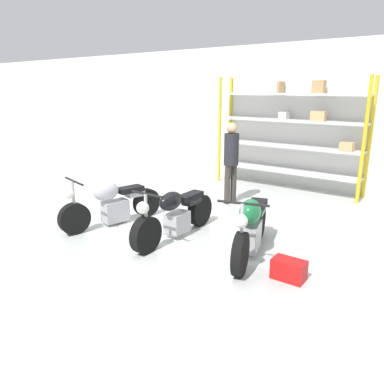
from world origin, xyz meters
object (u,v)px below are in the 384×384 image
at_px(motorcycle_silver, 112,203).
at_px(motorcycle_black, 175,215).
at_px(motorcycle_green, 251,227).
at_px(person_browsing, 231,156).
at_px(shelving_rack, 290,128).
at_px(toolbox, 289,270).

distance_m(motorcycle_silver, motorcycle_black, 1.38).
bearing_deg(motorcycle_green, motorcycle_black, -99.50).
height_order(motorcycle_black, person_browsing, person_browsing).
xyz_separation_m(shelving_rack, motorcycle_silver, (-1.59, -4.47, -1.13)).
bearing_deg(toolbox, shelving_rack, 112.99).
xyz_separation_m(motorcycle_silver, motorcycle_green, (2.73, 0.34, 0.04)).
bearing_deg(toolbox, motorcycle_green, 152.80).
relative_size(shelving_rack, motorcycle_silver, 1.83).
bearing_deg(motorcycle_black, shelving_rack, 175.73).
relative_size(shelving_rack, motorcycle_green, 1.88).
bearing_deg(person_browsing, motorcycle_green, 146.88).
bearing_deg(motorcycle_black, toolbox, 82.21).
xyz_separation_m(motorcycle_green, person_browsing, (-1.64, 2.16, 0.61)).
bearing_deg(motorcycle_green, motorcycle_silver, -99.07).
bearing_deg(toolbox, person_browsing, 133.40).
bearing_deg(toolbox, motorcycle_silver, 178.88).
bearing_deg(shelving_rack, person_browsing, -104.50).
height_order(motorcycle_silver, person_browsing, person_browsing).
bearing_deg(motorcycle_silver, person_browsing, 170.32).
relative_size(motorcycle_silver, toolbox, 4.67).
xyz_separation_m(shelving_rack, toolbox, (1.92, -4.54, -1.41)).
relative_size(motorcycle_green, person_browsing, 1.11).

